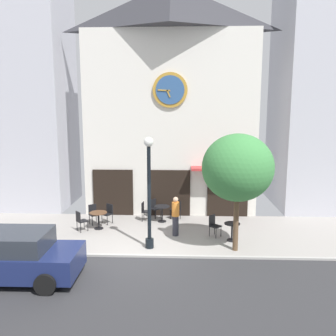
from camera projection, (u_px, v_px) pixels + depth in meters
ground_plane at (136, 264)px, 12.38m from camera, size 24.09×11.34×0.13m
clock_building at (171, 98)px, 18.01m from camera, size 8.52×3.43×11.27m
neighbor_building_left at (15, 99)px, 19.15m from camera, size 5.78×3.81×11.57m
neighbor_building_right at (336, 73)px, 18.73m from camera, size 5.87×4.75×14.20m
street_lamp at (149, 193)px, 13.39m from camera, size 0.36×0.36×4.27m
street_tree at (238, 168)px, 12.99m from camera, size 2.62×2.36×4.41m
cafe_table_center at (98, 217)px, 15.81m from camera, size 0.76×0.76×0.75m
cafe_table_center_left at (162, 211)px, 16.80m from camera, size 0.72×0.72×0.76m
cafe_table_center_right at (232, 229)px, 14.40m from camera, size 0.63×0.63×0.73m
cafe_chair_by_entrance at (93, 213)px, 16.52m from camera, size 0.56×0.56×0.90m
cafe_chair_near_tree at (80, 220)px, 15.48m from camera, size 0.57×0.57×0.90m
cafe_chair_facing_wall at (108, 212)px, 16.59m from camera, size 0.55×0.55×0.90m
cafe_chair_facing_street at (177, 208)px, 17.25m from camera, size 0.57×0.57×0.90m
cafe_chair_under_awning at (154, 207)px, 17.48m from camera, size 0.57×0.57×0.90m
cafe_chair_mid_row at (214, 224)px, 14.91m from camera, size 0.57×0.57×0.90m
cafe_chair_curbside at (145, 210)px, 16.95m from camera, size 0.45×0.45×0.90m
pedestrian_orange at (176, 216)px, 14.93m from camera, size 0.36×0.36×1.67m
parked_car_navy at (10, 256)px, 11.11m from camera, size 4.31×2.05×1.55m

